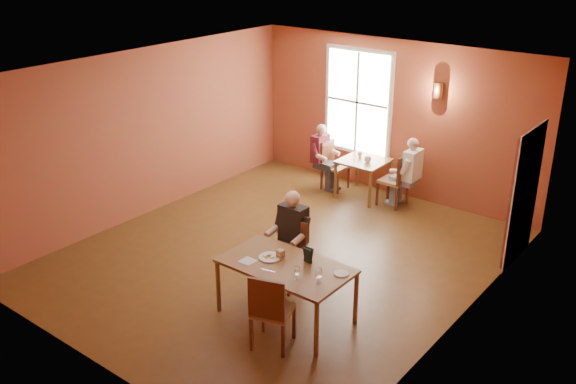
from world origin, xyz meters
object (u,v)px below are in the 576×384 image
Objects in this scene: main_table at (286,291)px; diner_maroon at (334,159)px; chair_diner_main at (286,256)px; chair_diner_maroon at (335,166)px; chair_diner_white at (393,179)px; second_table at (363,178)px; diner_white at (395,172)px; diner_main at (285,245)px; chair_empty at (273,309)px.

diner_maroon is (-2.10, 4.24, 0.23)m from main_table.
chair_diner_main is 3.91m from chair_diner_maroon.
chair_diner_main is 3.60m from chair_diner_white.
diner_white is (0.68, 0.00, 0.28)m from second_table.
diner_main reaches higher than chair_empty.
main_table is 4.72m from chair_diner_maroon.
diner_main is 1.07× the size of diner_maroon.
chair_diner_maroon is (-1.57, 3.62, -0.19)m from diner_main.
diner_white reaches higher than diner_maroon.
diner_maroon is (-0.68, 0.00, 0.26)m from second_table.
chair_empty is (0.75, -1.23, 0.02)m from chair_diner_main.
diner_white reaches higher than main_table.
second_table is at bearing 108.53° from main_table.
diner_main is at bearing -175.73° from chair_diner_white.
chair_empty is at bearing -168.05° from chair_diner_white.
chair_diner_white is at bearing 83.20° from chair_empty.
chair_diner_maroon is at bearing 180.00° from second_table.
chair_diner_main is (-0.50, 0.65, 0.10)m from main_table.
chair_diner_white is (-1.02, 4.82, -0.01)m from chair_empty.
second_table is (-0.92, 3.62, -0.30)m from diner_main.
chair_diner_white reaches higher than second_table.
diner_main is at bearing -176.20° from diner_white.
main_table is 4.31m from diner_white.
chair_empty is 0.79× the size of diner_white.
chair_empty is (0.75, -1.20, -0.15)m from diner_main.
diner_white is at bearing -86.20° from diner_main.
diner_white is at bearing 90.00° from diner_maroon.
chair_empty is at bearing 121.32° from chair_diner_main.
second_table is at bearing 90.00° from diner_white.
diner_white is 1.36m from diner_maroon.
diner_main is 1.03× the size of diner_white.
chair_diner_white reaches higher than chair_diner_maroon.
diner_maroon reaches higher than second_table.
chair_diner_main reaches higher than main_table.
chair_diner_main is at bearing 23.65° from chair_diner_maroon.
diner_white is at bearing -90.00° from chair_diner_white.
diner_maroon reaches higher than chair_diner_maroon.
chair_diner_maroon is at bearing 90.00° from diner_white.
chair_diner_main is 3.93m from diner_maroon.
chair_diner_main is at bearing -75.61° from second_table.
chair_diner_main is at bearing -90.00° from diner_main.
chair_diner_main is 1.16× the size of second_table.
diner_main is 3.62m from diner_white.
diner_main is at bearing 128.88° from main_table.
chair_diner_main is at bearing 24.05° from diner_maroon.
chair_diner_maroon is 0.77× the size of diner_maroon.
main_table is 4.31m from chair_diner_white.
main_table is 1.77× the size of chair_diner_maroon.
main_table is 4.47m from second_table.
chair_diner_maroon is 0.15m from diner_maroon.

